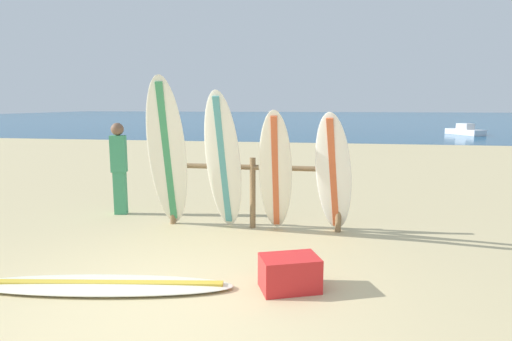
{
  "coord_description": "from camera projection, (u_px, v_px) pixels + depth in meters",
  "views": [
    {
      "loc": [
        1.57,
        -3.65,
        1.94
      ],
      "look_at": [
        0.38,
        3.15,
        0.87
      ],
      "focal_mm": 30.3,
      "sensor_mm": 36.0,
      "label": 1
    }
  ],
  "objects": [
    {
      "name": "surfboard_leaning_left",
      "position": [
        223.0,
        162.0,
        6.47
      ],
      "size": [
        0.57,
        0.75,
        2.15
      ],
      "color": "white",
      "rests_on": "ground"
    },
    {
      "name": "surfboard_leaning_center",
      "position": [
        333.0,
        175.0,
        6.2
      ],
      "size": [
        0.67,
        1.0,
        1.85
      ],
      "color": "white",
      "rests_on": "ground"
    },
    {
      "name": "surfboard_rack",
      "position": [
        253.0,
        183.0,
        6.72
      ],
      "size": [
        2.75,
        0.09,
        1.11
      ],
      "color": "olive",
      "rests_on": "ground"
    },
    {
      "name": "beachgoer_standing",
      "position": [
        119.0,
        164.0,
        7.55
      ],
      "size": [
        0.29,
        0.22,
        1.61
      ],
      "color": "#3F9966",
      "rests_on": "ground"
    },
    {
      "name": "ground_plane",
      "position": [
        160.0,
        309.0,
        4.12
      ],
      "size": [
        120.0,
        120.0,
        0.0
      ],
      "primitive_type": "plane",
      "color": "#CCB784"
    },
    {
      "name": "surfboard_lying_on_sand",
      "position": [
        101.0,
        285.0,
        4.58
      ],
      "size": [
        2.89,
        0.99,
        0.08
      ],
      "color": "silver",
      "rests_on": "ground"
    },
    {
      "name": "cooler_box",
      "position": [
        290.0,
        273.0,
        4.53
      ],
      "size": [
        0.71,
        0.59,
        0.36
      ],
      "primitive_type": "cube",
      "rotation": [
        0.0,
        0.0,
        0.38
      ],
      "color": "red",
      "rests_on": "ground"
    },
    {
      "name": "surfboard_leaning_center_left",
      "position": [
        275.0,
        173.0,
        6.25
      ],
      "size": [
        0.54,
        0.97,
        1.88
      ],
      "color": "white",
      "rests_on": "ground"
    },
    {
      "name": "ocean_water",
      "position": [
        321.0,
        117.0,
        60.58
      ],
      "size": [
        120.0,
        80.0,
        0.01
      ],
      "primitive_type": "cube",
      "color": "navy",
      "rests_on": "ground"
    },
    {
      "name": "surfboard_leaning_far_left",
      "position": [
        167.0,
        155.0,
        6.51
      ],
      "size": [
        0.71,
        0.99,
        2.35
      ],
      "color": "white",
      "rests_on": "ground"
    },
    {
      "name": "small_boat_offshore",
      "position": [
        465.0,
        131.0,
        26.95
      ],
      "size": [
        1.93,
        2.66,
        0.71
      ],
      "color": "silver",
      "rests_on": "ocean_water"
    }
  ]
}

